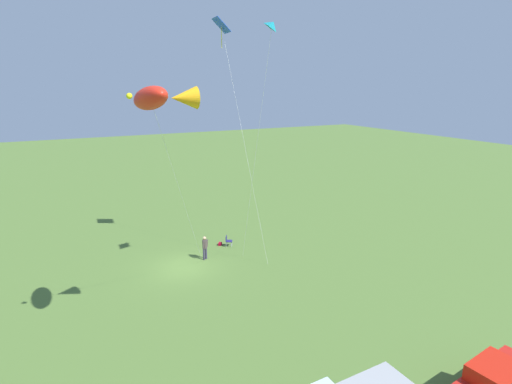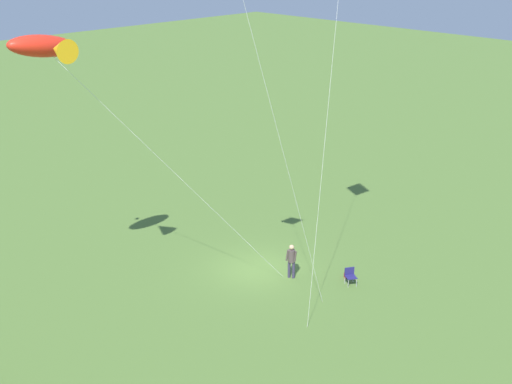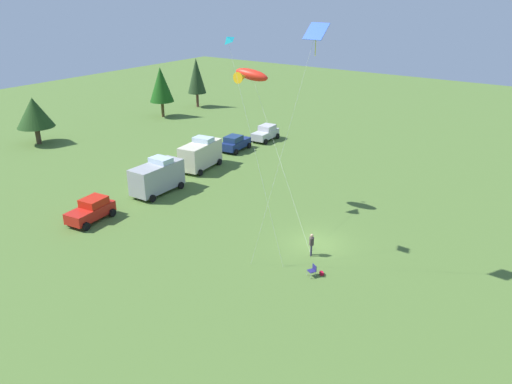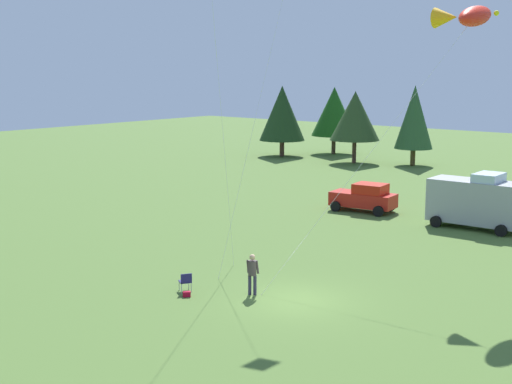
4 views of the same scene
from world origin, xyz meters
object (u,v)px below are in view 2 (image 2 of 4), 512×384
object	(u,v)px
folding_chair	(350,275)
kite_large_fish	(47,47)
backpack_on_grass	(347,276)
person_kite_flyer	(291,259)

from	to	relation	value
folding_chair	kite_large_fish	world-z (taller)	kite_large_fish
folding_chair	backpack_on_grass	xyz separation A→B (m)	(0.49, -0.44, -0.38)
person_kite_flyer	kite_large_fish	distance (m)	14.78
folding_chair	kite_large_fish	size ratio (longest dim) A/B	0.07
kite_large_fish	folding_chair	bearing A→B (deg)	-124.74
person_kite_flyer	kite_large_fish	size ratio (longest dim) A/B	0.14
backpack_on_grass	kite_large_fish	size ratio (longest dim) A/B	0.03
person_kite_flyer	folding_chair	bearing A→B (deg)	94.00
person_kite_flyer	backpack_on_grass	world-z (taller)	person_kite_flyer
person_kite_flyer	folding_chair	world-z (taller)	person_kite_flyer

